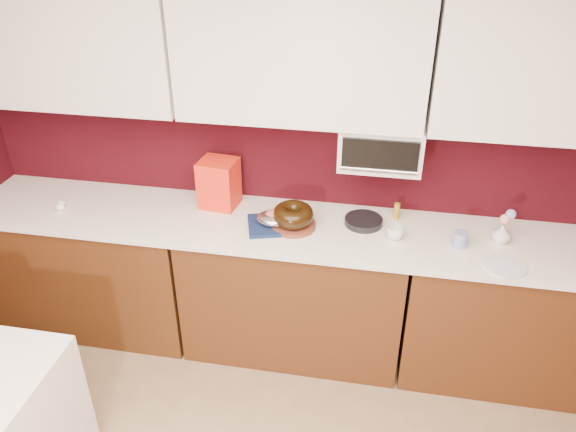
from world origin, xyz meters
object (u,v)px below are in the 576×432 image
Objects in this scene: flower_vase at (502,233)px; coffee_mug at (395,232)px; toaster_oven at (381,144)px; blue_jar at (460,240)px; foil_ham_nest at (273,218)px; pandoro_box at (219,183)px; bundt_cake at (293,215)px.

coffee_mug is at bearing -172.90° from flower_vase.
blue_jar is at bearing -24.99° from toaster_oven.
pandoro_box is (-0.38, 0.19, 0.09)m from foil_ham_nest.
flower_vase is at bearing 2.50° from bundt_cake.
toaster_oven is 0.67m from blue_jar.
toaster_oven is at bearing 120.78° from coffee_mug.
foil_ham_nest is (-0.57, -0.20, -0.42)m from toaster_oven.
toaster_oven reaches higher than pandoro_box.
toaster_oven reaches higher than flower_vase.
pandoro_box is 3.28× the size of coffee_mug.
flower_vase is at bearing 21.45° from blue_jar.
bundt_cake reaches higher than foil_ham_nest.
foil_ham_nest is 1.58× the size of flower_vase.
toaster_oven is 4.98× the size of coffee_mug.
flower_vase reaches higher than blue_jar.
coffee_mug is (1.07, -0.20, -0.10)m from pandoro_box.
toaster_oven is 0.49m from coffee_mug.
blue_jar is (0.35, -0.02, 0.00)m from coffee_mug.
foil_ham_nest is 0.69m from coffee_mug.
bundt_cake is 1.93× the size of flower_vase.
blue_jar is (0.47, -0.22, -0.43)m from toaster_oven.
bundt_cake is 0.58m from coffee_mug.
foil_ham_nest is 1.04m from blue_jar.
toaster_oven reaches higher than coffee_mug.
pandoro_box is at bearing 169.40° from coffee_mug.
bundt_cake is at bearing -158.50° from toaster_oven.
bundt_cake is (-0.46, -0.18, -0.39)m from toaster_oven.
foil_ham_nest is at bearing -21.19° from pandoro_box.
flower_vase is at bearing -10.60° from toaster_oven.
flower_vase is (1.15, 0.05, -0.02)m from bundt_cake.
coffee_mug is at bearing -59.22° from toaster_oven.
pandoro_box is 1.43m from blue_jar.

